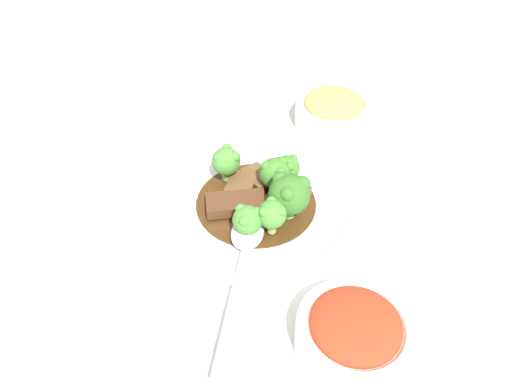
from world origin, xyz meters
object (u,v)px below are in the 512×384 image
beef_strip_2 (264,211)px  beef_strip_3 (241,186)px  broccoli_floret_0 (289,194)px  broccoli_floret_3 (247,220)px  side_bowl_appetizer (333,110)px  beef_strip_1 (291,195)px  sauce_dish (103,232)px  broccoli_floret_1 (286,167)px  broccoli_floret_2 (272,214)px  broccoli_floret_5 (227,160)px  beef_strip_0 (236,204)px  side_bowl_kimchi (354,332)px  broccoli_floret_4 (276,173)px  beef_strip_4 (258,177)px  serving_spoon (244,246)px  main_plate (256,205)px

beef_strip_2 → beef_strip_3: bearing=-11.8°
broccoli_floret_0 → broccoli_floret_3: bearing=79.7°
broccoli_floret_0 → side_bowl_appetizer: size_ratio=0.51×
broccoli_floret_0 → broccoli_floret_3: size_ratio=1.45×
beef_strip_1 → sauce_dish: beef_strip_1 is taller
broccoli_floret_1 → broccoli_floret_2: size_ratio=0.84×
beef_strip_2 → broccoli_floret_5: broccoli_floret_5 is taller
broccoli_floret_3 → sauce_dish: 0.19m
beef_strip_0 → side_bowl_kimchi: (-0.22, 0.03, -0.00)m
broccoli_floret_2 → side_bowl_kimchi: size_ratio=0.40×
side_bowl_appetizer → sauce_dish: 0.40m
broccoli_floret_1 → broccoli_floret_4: bearing=98.4°
beef_strip_2 → beef_strip_4: 0.07m
beef_strip_4 → side_bowl_appetizer: bearing=-80.5°
broccoli_floret_2 → beef_strip_1: bearing=-67.7°
beef_strip_2 → side_bowl_kimchi: bearing=164.4°
beef_strip_0 → broccoli_floret_5: (0.05, -0.03, 0.02)m
broccoli_floret_0 → broccoli_floret_5: 0.11m
broccoli_floret_3 → serving_spoon: 0.03m
beef_strip_1 → beef_strip_4: bearing=5.4°
broccoli_floret_2 → serving_spoon: (0.00, 0.04, -0.02)m
main_plate → beef_strip_0: 0.03m
sauce_dish → side_bowl_appetizer: bearing=-95.4°
beef_strip_1 → broccoli_floret_1: (0.03, -0.02, 0.02)m
main_plate → beef_strip_1: (-0.03, -0.04, 0.02)m
beef_strip_2 → broccoli_floret_1: bearing=-67.4°
broccoli_floret_0 → broccoli_floret_4: bearing=-25.6°
beef_strip_4 → beef_strip_2: bearing=143.5°
broccoli_floret_0 → broccoli_floret_4: 0.05m
broccoli_floret_1 → side_bowl_kimchi: broccoli_floret_1 is taller
broccoli_floret_3 → beef_strip_3: bearing=-36.6°
beef_strip_4 → broccoli_floret_5: bearing=42.3°
broccoli_floret_4 → serving_spoon: 0.11m
beef_strip_3 → side_bowl_appetizer: bearing=-82.3°
beef_strip_4 → broccoli_floret_1: size_ratio=1.27×
broccoli_floret_2 → serving_spoon: size_ratio=0.26×
beef_strip_2 → side_bowl_appetizer: size_ratio=0.44×
broccoli_floret_5 → sauce_dish: 0.18m
beef_strip_1 → broccoli_floret_3: (-0.01, 0.08, 0.02)m
broccoli_floret_5 → side_bowl_kimchi: 0.28m
beef_strip_0 → side_bowl_appetizer: (0.05, -0.25, 0.00)m
broccoli_floret_0 → beef_strip_2: bearing=47.7°
beef_strip_2 → sauce_dish: 0.20m
main_plate → broccoli_floret_2: (-0.05, 0.02, 0.04)m
broccoli_floret_0 → serving_spoon: bearing=93.8°
side_bowl_kimchi → sauce_dish: size_ratio=1.57×
beef_strip_3 → beef_strip_4: 0.03m
beef_strip_3 → broccoli_floret_4: (-0.03, -0.03, 0.02)m
broccoli_floret_2 → serving_spoon: 0.05m
beef_strip_1 → beef_strip_4: 0.06m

